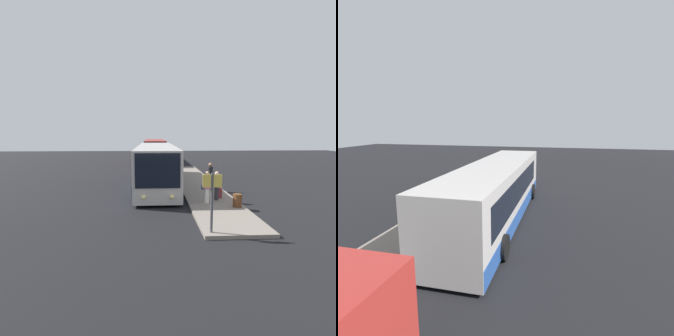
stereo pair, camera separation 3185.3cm
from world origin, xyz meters
The scene contains 10 objects.
ground centered at (0.00, 0.00, 0.00)m, with size 80.00×80.00×0.00m, color black.
platform centered at (0.00, 2.98, 0.08)m, with size 20.00×2.76×0.16m.
bus_lead centered at (-0.35, -0.02, 1.46)m, with size 12.55×2.89×2.94m.
bus_second centered at (-15.24, -0.02, 1.49)m, with size 11.43×2.78×3.00m.
passenger_boarding centered at (5.51, 2.56, 1.07)m, with size 0.62×0.49×1.69m.
passenger_waiting centered at (4.85, 3.23, 1.02)m, with size 0.45×0.57×1.59m.
passenger_with_bags centered at (2.12, 3.49, 1.11)m, with size 0.60×0.57×1.75m.
suitcase centered at (4.38, 3.55, 0.45)m, with size 0.34×0.19×0.82m.
sign_post centered at (9.64, 1.90, 1.58)m, with size 0.10×0.71×2.22m.
trash_bin centered at (6.31, 3.95, 0.48)m, with size 0.44×0.44×0.65m.
Camera 1 is at (18.86, -0.22, 3.78)m, focal length 28.00 mm.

